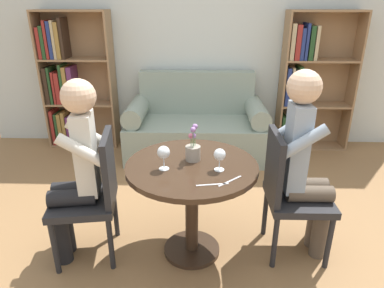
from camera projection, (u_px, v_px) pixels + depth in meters
ground_plane at (192, 251)px, 2.49m from camera, size 16.00×16.00×0.00m
back_wall at (197, 31)px, 3.96m from camera, size 5.20×0.05×2.70m
round_table at (192, 185)px, 2.28m from camera, size 0.86×0.86×0.70m
couch at (196, 128)px, 3.97m from camera, size 1.57×0.80×0.92m
bookshelf_left at (70, 81)px, 4.07m from camera, size 0.83×0.28×1.59m
bookshelf_right at (307, 82)px, 4.00m from camera, size 0.83×0.28×1.59m
chair_left at (93, 192)px, 2.29m from camera, size 0.48×0.48×0.90m
chair_right at (289, 190)px, 2.31m from camera, size 0.42×0.42×0.90m
person_left at (76, 169)px, 2.20m from camera, size 0.45×0.38×1.26m
person_right at (306, 162)px, 2.23m from camera, size 0.42×0.34×1.31m
wine_glass_left at (164, 153)px, 2.11m from camera, size 0.08×0.08×0.16m
wine_glass_right at (220, 155)px, 2.10m from camera, size 0.08×0.08×0.14m
flower_vase at (193, 150)px, 2.24m from camera, size 0.10×0.10×0.25m
knife_left_setting at (230, 181)px, 2.00m from camera, size 0.15×0.14×0.00m
fork_left_setting at (212, 185)px, 1.97m from camera, size 0.19×0.04×0.00m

